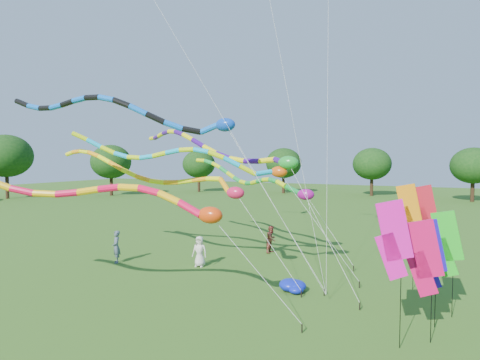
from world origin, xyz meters
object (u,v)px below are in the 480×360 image
at_px(tube_kite_orange, 161,175).
at_px(blue_nylon_heap, 301,286).
at_px(tube_kite_red, 92,192).
at_px(person_c, 271,239).
at_px(person_b, 116,247).
at_px(person_a, 200,251).

xyz_separation_m(tube_kite_orange, blue_nylon_heap, (7.58, -0.11, -4.76)).
bearing_deg(blue_nylon_heap, tube_kite_red, -135.68).
bearing_deg(person_c, person_b, 134.99).
relative_size(tube_kite_red, person_a, 8.61).
relative_size(blue_nylon_heap, person_c, 0.97).
bearing_deg(person_a, tube_kite_orange, -143.96).
xyz_separation_m(tube_kite_red, person_a, (-0.08, 7.50, -3.78)).
xyz_separation_m(tube_kite_orange, person_c, (3.73, 6.15, -4.15)).
relative_size(tube_kite_orange, person_b, 8.39).
xyz_separation_m(person_b, person_c, (6.90, 6.07, -0.06)).
bearing_deg(tube_kite_red, tube_kite_orange, 88.73).
bearing_deg(tube_kite_orange, person_c, 64.87).
bearing_deg(person_a, person_b, -173.01).
relative_size(tube_kite_red, blue_nylon_heap, 8.68).
relative_size(person_a, person_c, 0.98).
relative_size(person_a, person_b, 0.91).
distance_m(tube_kite_red, person_b, 8.54).
xyz_separation_m(tube_kite_red, blue_nylon_heap, (6.08, 5.93, -4.37)).
bearing_deg(tube_kite_orange, blue_nylon_heap, 5.29).
distance_m(person_a, person_b, 4.80).
distance_m(tube_kite_red, person_c, 12.95).
bearing_deg(tube_kite_red, blue_nylon_heap, 29.11).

